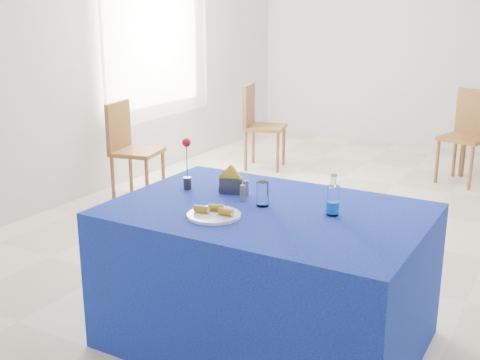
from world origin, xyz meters
name	(u,v)px	position (x,y,z in m)	size (l,w,h in m)	color
floor	(342,232)	(0.00, 0.00, 0.00)	(7.00, 7.00, 0.00)	beige
room_shell	(353,9)	(0.00, 0.00, 1.75)	(7.00, 7.00, 7.00)	silver
window_pane	(153,29)	(-2.47, 0.80, 1.55)	(0.04, 1.50, 1.60)	white
curtain	(159,29)	(-2.40, 0.80, 1.55)	(0.04, 1.75, 1.85)	white
plate	(214,215)	(0.06, -2.03, 0.77)	(0.27, 0.27, 0.01)	white
drinking_glass	(263,194)	(0.19, -1.76, 0.82)	(0.07, 0.07, 0.13)	white
salt_shaker	(246,188)	(0.02, -1.64, 0.80)	(0.03, 0.03, 0.09)	slate
pepper_shaker	(243,193)	(0.05, -1.73, 0.80)	(0.03, 0.03, 0.09)	slate
blue_table	(266,276)	(0.23, -1.78, 0.38)	(1.60, 1.10, 0.76)	navy
water_bottle	(333,201)	(0.56, -1.71, 0.83)	(0.06, 0.06, 0.21)	white
napkin_holder	(231,184)	(-0.08, -1.64, 0.81)	(0.15, 0.09, 0.16)	#333337
rose_vase	(187,165)	(-0.33, -1.70, 0.90)	(0.05, 0.05, 0.30)	#252429
chair_bg_left	(470,130)	(0.59, 2.06, 0.55)	(0.53, 0.53, 0.96)	brown
chair_win_a	(129,144)	(-2.09, -0.13, 0.53)	(0.49, 0.49, 0.92)	brown
chair_win_b	(258,120)	(-1.58, 1.48, 0.55)	(0.52, 0.52, 0.94)	brown
banana_pieces	(215,210)	(0.05, -2.01, 0.79)	(0.21, 0.11, 0.03)	yellow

